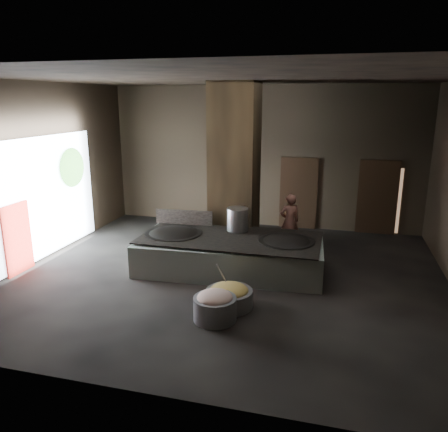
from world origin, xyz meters
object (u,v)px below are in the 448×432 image
(veg_basin, at_px, (229,298))
(wok_left, at_px, (173,236))
(stock_pot, at_px, (237,219))
(hearth_platform, at_px, (230,254))
(meat_basin, at_px, (215,309))
(cook, at_px, (289,221))
(wok_right, at_px, (286,244))

(veg_basin, bearing_deg, wok_left, 135.18)
(wok_left, distance_m, stock_pot, 1.66)
(hearth_platform, distance_m, veg_basin, 2.02)
(hearth_platform, relative_size, meat_basin, 5.37)
(hearth_platform, bearing_deg, wok_left, 178.40)
(wok_left, relative_size, cook, 0.90)
(cook, relative_size, veg_basin, 1.62)
(wok_left, relative_size, meat_basin, 1.69)
(wok_left, bearing_deg, cook, 37.15)
(stock_pot, bearing_deg, wok_right, -21.04)
(wok_right, height_order, meat_basin, wok_right)
(wok_right, height_order, veg_basin, wok_right)
(hearth_platform, relative_size, wok_right, 3.41)
(hearth_platform, distance_m, meat_basin, 2.57)
(hearth_platform, distance_m, cook, 2.34)
(wok_left, bearing_deg, hearth_platform, 1.97)
(wok_left, bearing_deg, wok_right, 2.05)
(stock_pot, xyz_separation_m, cook, (1.16, 1.41, -0.36))
(cook, distance_m, veg_basin, 4.03)
(wok_right, xyz_separation_m, stock_pot, (-1.30, 0.50, 0.38))
(wok_left, xyz_separation_m, cook, (2.66, 2.01, 0.02))
(wok_right, distance_m, stock_pot, 1.44)
(stock_pot, distance_m, meat_basin, 3.24)
(hearth_platform, bearing_deg, veg_basin, -80.15)
(cook, distance_m, meat_basin, 4.62)
(wok_left, relative_size, wok_right, 1.07)
(hearth_platform, bearing_deg, stock_pot, 81.23)
(meat_basin, bearing_deg, hearth_platform, 97.60)
(wok_left, bearing_deg, veg_basin, -44.82)
(cook, bearing_deg, meat_basin, 53.13)
(veg_basin, bearing_deg, hearth_platform, 103.43)
(hearth_platform, height_order, wok_left, wok_left)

